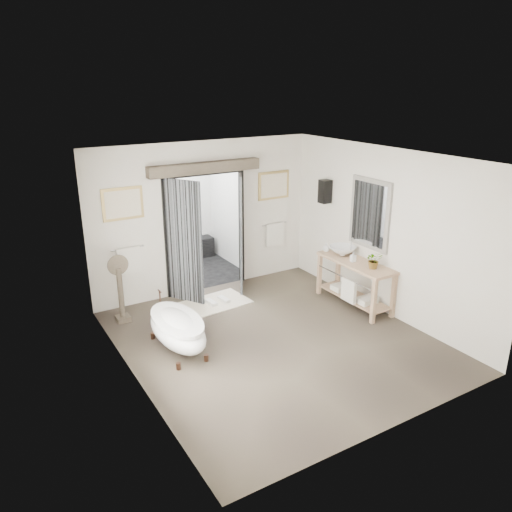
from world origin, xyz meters
name	(u,v)px	position (x,y,z in m)	size (l,w,h in m)	color
ground_plane	(275,340)	(0.00, 0.00, 0.00)	(5.00, 5.00, 0.00)	brown
room_shell	(279,231)	(-0.04, -0.12, 1.86)	(4.52, 5.02, 2.91)	silver
shower_room	(176,227)	(0.00, 3.99, 0.91)	(2.22, 2.01, 2.51)	black
back_wall_dressing	(209,214)	(0.00, 2.32, 1.56)	(3.82, 0.76, 2.52)	black
clawfoot_tub	(177,329)	(-1.44, 0.54, 0.36)	(0.67, 1.50, 0.73)	#41281D
vanity	(354,280)	(1.95, 0.37, 0.51)	(0.57, 1.60, 0.85)	tan
pedestal_mirror	(121,293)	(-1.87, 1.94, 0.52)	(0.36, 0.23, 1.20)	brown
rug	(216,303)	(-0.18, 1.77, 0.01)	(1.20, 0.80, 0.01)	beige
slippers	(217,301)	(-0.15, 1.75, 0.04)	(0.40, 0.29, 0.05)	silver
basin	(343,251)	(1.99, 0.79, 0.94)	(0.50, 0.50, 0.17)	white
plant	(374,260)	(2.00, -0.03, 1.00)	(0.28, 0.24, 0.31)	gray
soap_bottle_a	(353,257)	(1.92, 0.41, 0.94)	(0.08, 0.09, 0.19)	gray
soap_bottle_b	(326,247)	(1.87, 1.11, 0.93)	(0.13, 0.13, 0.17)	gray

